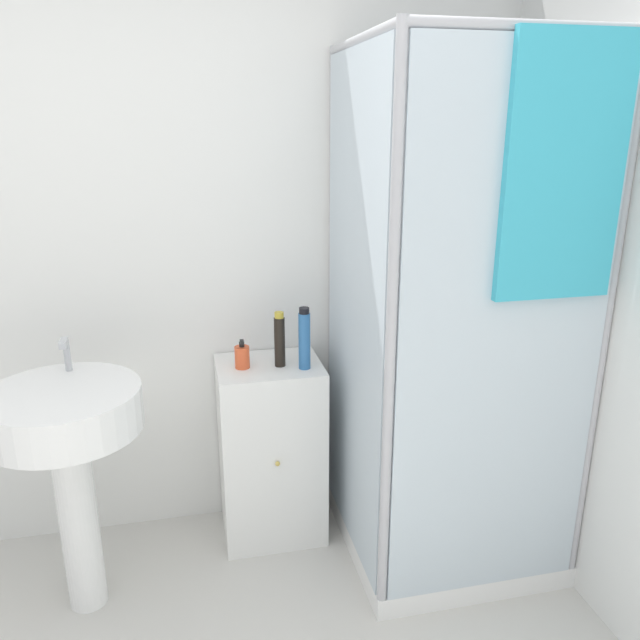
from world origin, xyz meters
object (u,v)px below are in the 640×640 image
soap_dispenser (242,357)px  shampoo_bottle_tall_black (280,340)px  sink (67,439)px  shampoo_bottle_blue (304,339)px

soap_dispenser → shampoo_bottle_tall_black: bearing=-4.6°
sink → shampoo_bottle_blue: bearing=13.4°
sink → shampoo_bottle_tall_black: 0.87m
sink → soap_dispenser: (0.65, 0.27, 0.15)m
soap_dispenser → shampoo_bottle_tall_black: shampoo_bottle_tall_black is taller
shampoo_bottle_tall_black → shampoo_bottle_blue: (0.09, -0.05, 0.01)m
soap_dispenser → shampoo_bottle_blue: 0.27m
sink → soap_dispenser: bearing=22.9°
shampoo_bottle_blue → soap_dispenser: bearing=166.1°
soap_dispenser → shampoo_bottle_tall_black: 0.17m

